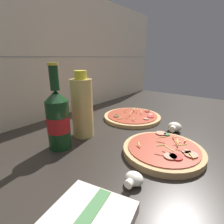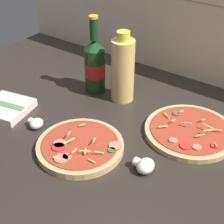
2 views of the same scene
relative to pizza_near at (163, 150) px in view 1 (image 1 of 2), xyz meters
The scene contains 9 objects.
counter_slab 13.35cm from the pizza_near, 41.98° to the left, with size 160.00×90.00×2.50cm.
tile_backsplash 61.17cm from the pizza_near, 79.80° to the left, with size 160.00×1.13×60.00cm.
pizza_near is the anchor object (origin of this frame).
pizza_far 31.56cm from the pizza_near, 48.12° to the left, with size 25.88×25.88×3.77cm.
beer_bottle 32.85cm from the pizza_near, 120.30° to the left, with size 6.91×6.91×26.00cm.
oil_bottle 30.19cm from the pizza_near, 100.86° to the left, with size 7.44×7.44×23.17cm.
mushroom_left 18.52cm from the pizza_near, ahead, with size 5.35×5.10×3.57cm.
mushroom_right 16.78cm from the pizza_near, behind, with size 4.49×4.28×2.99cm.
dish_towel 30.45cm from the pizza_near, behind, with size 16.15×16.12×2.56cm.
Camera 1 is at (-55.17, -24.72, 29.90)cm, focal length 28.00 mm.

